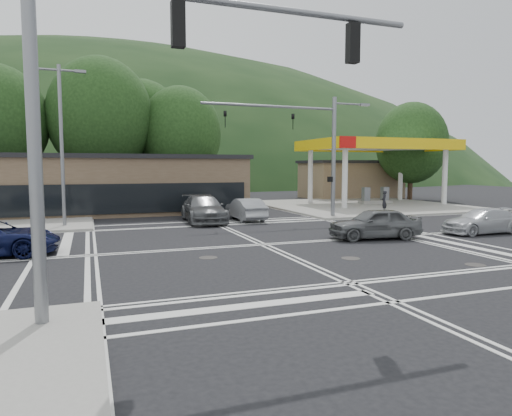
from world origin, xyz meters
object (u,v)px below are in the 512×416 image
object	(u,v)px
car_grey_center	(375,223)
car_northbound	(203,209)
car_silver_east	(482,221)
car_queue_a	(246,209)
car_queue_b	(197,201)
pedestrian	(384,201)

from	to	relation	value
car_grey_center	car_northbound	size ratio (longest dim) A/B	0.77
car_northbound	car_grey_center	bearing A→B (deg)	-53.00
car_grey_center	car_silver_east	size ratio (longest dim) A/B	0.99
car_grey_center	car_silver_east	xyz separation A→B (m)	(6.26, -0.43, -0.10)
car_silver_east	car_queue_a	size ratio (longest dim) A/B	1.02
car_queue_b	car_northbound	size ratio (longest dim) A/B	0.73
car_grey_center	car_queue_a	size ratio (longest dim) A/B	1.01
car_silver_east	car_queue_b	bearing A→B (deg)	-146.98
car_queue_a	car_queue_b	size ratio (longest dim) A/B	1.03
car_queue_b	car_northbound	distance (m)	8.50
car_grey_center	car_queue_b	distance (m)	18.26
car_queue_a	car_grey_center	bearing A→B (deg)	109.00
car_northbound	pedestrian	bearing A→B (deg)	4.44
car_northbound	car_silver_east	bearing A→B (deg)	-34.50
car_northbound	pedestrian	world-z (taller)	pedestrian
car_silver_east	car_northbound	bearing A→B (deg)	-126.16
car_queue_b	pedestrian	xyz separation A→B (m)	(12.00, -8.18, 0.21)
car_queue_a	pedestrian	xyz separation A→B (m)	(10.73, 0.18, 0.21)
car_grey_center	pedestrian	distance (m)	12.02
car_queue_a	car_silver_east	bearing A→B (deg)	133.85
car_northbound	pedestrian	size ratio (longest dim) A/B	3.69
car_queue_a	car_queue_b	distance (m)	8.46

